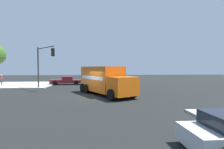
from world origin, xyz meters
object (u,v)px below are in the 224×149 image
(traffic_light_primary, at_px, (43,60))
(pedestrian_near_corner, at_px, (2,79))
(delivery_truck, at_px, (105,80))
(pickup_maroon, at_px, (67,80))

(traffic_light_primary, relative_size, pedestrian_near_corner, 3.40)
(pedestrian_near_corner, bearing_deg, delivery_truck, 57.13)
(pickup_maroon, xyz_separation_m, pedestrian_near_corner, (1.00, -10.02, 0.34))
(delivery_truck, relative_size, pedestrian_near_corner, 4.93)
(pickup_maroon, bearing_deg, pedestrian_near_corner, -84.32)
(delivery_truck, distance_m, traffic_light_primary, 9.72)
(delivery_truck, distance_m, pickup_maroon, 12.98)
(pickup_maroon, distance_m, pedestrian_near_corner, 10.07)
(traffic_light_primary, bearing_deg, delivery_truck, 57.44)
(traffic_light_primary, height_order, pickup_maroon, traffic_light_primary)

